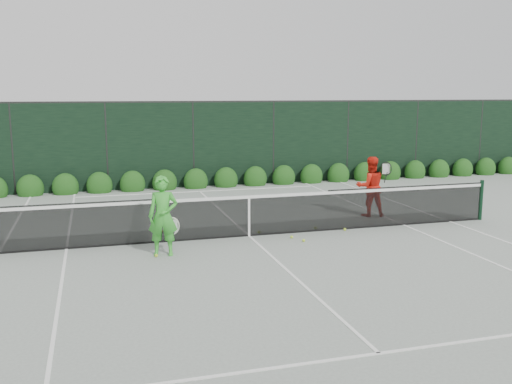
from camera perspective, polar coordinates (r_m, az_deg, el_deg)
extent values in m
plane|color=gray|center=(13.53, -0.70, -4.44)|extent=(80.00, 80.00, 0.00)
cylinder|color=#11341E|center=(16.28, 21.57, -0.75)|extent=(0.10, 0.10, 1.07)
cube|color=black|center=(12.98, -18.92, -3.31)|extent=(4.40, 0.01, 1.02)
cube|color=black|center=(13.42, -0.70, -2.45)|extent=(4.00, 0.01, 0.96)
cube|color=black|center=(15.06, 14.91, -1.32)|extent=(4.40, 0.01, 1.02)
cube|color=white|center=(13.33, -0.71, -0.51)|extent=(12.80, 0.03, 0.07)
cube|color=black|center=(13.53, -0.70, -4.36)|extent=(12.80, 0.02, 0.04)
cube|color=white|center=(13.42, -0.70, -2.55)|extent=(0.05, 0.03, 0.91)
imported|color=green|center=(11.96, -9.28, -2.37)|extent=(0.68, 0.52, 1.67)
torus|color=beige|center=(12.14, -8.36, -3.38)|extent=(0.30, 0.03, 0.30)
cylinder|color=black|center=(12.20, -8.33, -4.48)|extent=(0.10, 0.03, 0.30)
imported|color=red|center=(15.88, 11.36, 0.55)|extent=(0.88, 0.73, 1.64)
torus|color=black|center=(15.80, 12.88, 2.28)|extent=(0.28, 0.16, 0.30)
cylinder|color=black|center=(15.83, 12.85, 1.42)|extent=(0.10, 0.03, 0.30)
cube|color=white|center=(15.85, 18.82, -2.82)|extent=(0.06, 23.77, 0.01)
cube|color=white|center=(13.09, -18.42, -5.43)|extent=(0.06, 23.77, 0.01)
cube|color=white|center=(15.12, 14.54, -3.20)|extent=(0.06, 23.77, 0.01)
cube|color=white|center=(24.99, -7.94, 2.15)|extent=(11.03, 0.06, 0.01)
cube|color=white|center=(19.64, -5.65, 0.07)|extent=(8.23, 0.06, 0.01)
cube|color=white|center=(7.89, 12.19, -15.50)|extent=(8.23, 0.06, 0.01)
cube|color=white|center=(13.53, -0.70, -4.41)|extent=(0.06, 12.80, 0.01)
cube|color=black|center=(20.52, -6.29, 4.70)|extent=(32.00, 0.06, 3.00)
cube|color=#262826|center=(20.44, -6.37, 8.97)|extent=(32.00, 0.06, 0.06)
cylinder|color=#262826|center=(20.38, -23.18, 3.92)|extent=(0.08, 0.08, 3.00)
cylinder|color=#262826|center=(20.23, -14.71, 4.35)|extent=(0.08, 0.08, 3.00)
cylinder|color=#262826|center=(20.52, -6.29, 4.70)|extent=(0.08, 0.08, 3.00)
cylinder|color=#262826|center=(21.23, 1.75, 4.93)|extent=(0.08, 0.08, 3.00)
cylinder|color=#262826|center=(22.33, 9.12, 5.05)|extent=(0.08, 0.08, 3.00)
cylinder|color=#262826|center=(23.76, 15.72, 5.10)|extent=(0.08, 0.08, 3.00)
cylinder|color=#262826|center=(25.46, 21.50, 5.08)|extent=(0.08, 0.08, 3.00)
ellipsoid|color=#133B10|center=(20.14, -21.64, 0.32)|extent=(0.86, 0.65, 0.94)
ellipsoid|color=#133B10|center=(20.06, -18.52, 0.47)|extent=(0.86, 0.65, 0.94)
ellipsoid|color=#133B10|center=(20.03, -15.38, 0.62)|extent=(0.86, 0.65, 0.94)
ellipsoid|color=#133B10|center=(20.07, -12.24, 0.77)|extent=(0.86, 0.65, 0.94)
ellipsoid|color=#133B10|center=(20.17, -9.13, 0.92)|extent=(0.86, 0.65, 0.94)
ellipsoid|color=#133B10|center=(20.33, -6.05, 1.06)|extent=(0.86, 0.65, 0.94)
ellipsoid|color=#133B10|center=(20.55, -3.03, 1.19)|extent=(0.86, 0.65, 0.94)
ellipsoid|color=#133B10|center=(20.82, -0.08, 1.32)|extent=(0.86, 0.65, 0.94)
ellipsoid|color=#133B10|center=(21.15, 2.79, 1.45)|extent=(0.86, 0.65, 0.94)
ellipsoid|color=#133B10|center=(21.52, 5.57, 1.56)|extent=(0.86, 0.65, 0.94)
ellipsoid|color=#133B10|center=(21.95, 8.24, 1.67)|extent=(0.86, 0.65, 0.94)
ellipsoid|color=#133B10|center=(22.42, 10.80, 1.77)|extent=(0.86, 0.65, 0.94)
ellipsoid|color=#133B10|center=(22.94, 13.26, 1.86)|extent=(0.86, 0.65, 0.94)
ellipsoid|color=#133B10|center=(23.49, 15.60, 1.94)|extent=(0.86, 0.65, 0.94)
ellipsoid|color=#133B10|center=(24.08, 17.84, 2.02)|extent=(0.86, 0.65, 0.94)
ellipsoid|color=#133B10|center=(24.71, 19.96, 2.09)|extent=(0.86, 0.65, 0.94)
ellipsoid|color=#133B10|center=(25.37, 21.97, 2.16)|extent=(0.86, 0.65, 0.94)
ellipsoid|color=#133B10|center=(26.06, 23.88, 2.22)|extent=(0.86, 0.65, 0.94)
sphere|color=#BFE031|center=(14.21, 8.88, -3.72)|extent=(0.07, 0.07, 0.07)
sphere|color=#BFE031|center=(12.03, -9.94, -6.27)|extent=(0.07, 0.07, 0.07)
sphere|color=#BFE031|center=(13.06, 4.78, -4.85)|extent=(0.07, 0.07, 0.07)
sphere|color=#BFE031|center=(14.06, -9.41, -3.88)|extent=(0.07, 0.07, 0.07)
sphere|color=#BFE031|center=(13.78, 0.30, -4.03)|extent=(0.07, 0.07, 0.07)
sphere|color=#BFE031|center=(13.35, 3.59, -4.51)|extent=(0.07, 0.07, 0.07)
sphere|color=#BFE031|center=(14.27, 5.97, -3.59)|extent=(0.07, 0.07, 0.07)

